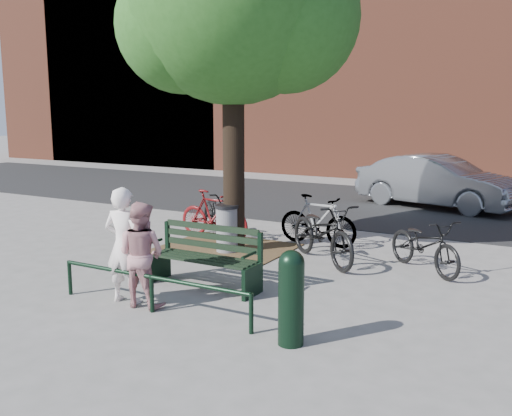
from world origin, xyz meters
The scene contains 17 objects.
ground centered at (0.00, 0.00, 0.00)m, with size 90.00×90.00×0.00m, color gray.
dirt_pit centered at (-1.00, 2.20, 0.01)m, with size 2.40×2.00×0.02m, color brown.
road centered at (0.00, 8.50, 0.01)m, with size 40.00×7.00×0.01m, color black.
townhouse_row centered at (0.17, 16.00, 6.25)m, with size 45.00×4.00×14.00m.
park_bench centered at (0.00, 0.08, 0.48)m, with size 1.74×0.54×0.97m.
guard_railing centered at (0.00, -1.20, 0.40)m, with size 3.06×0.06×0.51m.
street_tree centered at (-0.75, 2.20, 4.42)m, with size 4.20×3.80×6.50m.
person_left centered at (-0.58, -1.05, 0.80)m, with size 0.59×0.39×1.61m, color white.
person_right centered at (-0.29, -1.05, 0.72)m, with size 0.70×0.54×1.43m, color #B47C7F.
bollard centered at (2.04, -1.25, 0.59)m, with size 0.30×0.30×1.10m.
litter_bin centered at (-0.84, 2.00, 0.45)m, with size 0.44×0.44×0.90m.
bicycle_a centered at (-1.77, 3.12, 0.48)m, with size 0.64×1.83×0.96m, color black.
bicycle_b centered at (-1.66, 2.81, 0.50)m, with size 0.47×1.67×1.00m, color #5B0D0E.
bicycle_c centered at (1.00, 2.20, 0.54)m, with size 0.71×2.04×1.07m, color black.
bicycle_d centered at (0.42, 3.33, 0.50)m, with size 0.47×1.65×0.99m, color gray.
bicycle_e centered at (2.68, 2.50, 0.45)m, with size 0.60×1.72×0.90m, color black.
parked_car centered at (1.55, 8.88, 0.71)m, with size 1.50×4.31×1.42m, color slate.
Camera 1 is at (4.68, -6.79, 2.64)m, focal length 40.00 mm.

